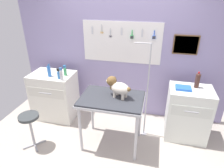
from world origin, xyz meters
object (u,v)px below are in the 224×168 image
object	(u,v)px
counter_left	(55,95)
soda_bottle	(197,80)
detangler_spray	(59,75)
grooming_table	(112,103)
stool	(30,122)
cabinet_right	(187,113)
grooming_arm	(146,96)
dog	(118,87)

from	to	relation	value
counter_left	soda_bottle	size ratio (longest dim) A/B	3.47
detangler_spray	counter_left	bearing A→B (deg)	145.25
grooming_table	stool	bearing A→B (deg)	-163.76
cabinet_right	soda_bottle	size ratio (longest dim) A/B	3.44
grooming_arm	stool	distance (m)	1.90
dog	counter_left	distance (m)	1.55
cabinet_right	counter_left	bearing A→B (deg)	179.23
cabinet_right	detangler_spray	world-z (taller)	detangler_spray
grooming_table	cabinet_right	xyz separation A→B (m)	(1.20, 0.49, -0.33)
counter_left	detangler_spray	bearing A→B (deg)	-34.75
dog	detangler_spray	distance (m)	1.15
cabinet_right	stool	size ratio (longest dim) A/B	1.53
grooming_table	grooming_arm	distance (m)	0.61
grooming_table	detangler_spray	world-z (taller)	detangler_spray
counter_left	grooming_arm	bearing A→B (deg)	-5.25
grooming_table	dog	world-z (taller)	dog
counter_left	stool	bearing A→B (deg)	-87.11
dog	soda_bottle	xyz separation A→B (m)	(1.19, 0.52, -0.00)
grooming_table	detangler_spray	distance (m)	1.12
dog	cabinet_right	distance (m)	1.34
grooming_arm	dog	size ratio (longest dim) A/B	3.98
soda_bottle	counter_left	bearing A→B (deg)	-178.76
grooming_table	stool	distance (m)	1.32
grooming_arm	counter_left	size ratio (longest dim) A/B	1.79
soda_bottle	cabinet_right	bearing A→B (deg)	-127.62
cabinet_right	stool	xyz separation A→B (m)	(-2.43, -0.85, 0.02)
dog	grooming_arm	bearing A→B (deg)	36.08
grooming_table	soda_bottle	distance (m)	1.41
grooming_table	detangler_spray	xyz separation A→B (m)	(-1.04, 0.36, 0.21)
grooming_table	grooming_arm	world-z (taller)	grooming_arm
counter_left	stool	world-z (taller)	counter_left
dog	detangler_spray	xyz separation A→B (m)	(-1.11, 0.30, -0.04)
dog	detangler_spray	bearing A→B (deg)	164.84
grooming_table	cabinet_right	size ratio (longest dim) A/B	1.06
grooming_arm	dog	xyz separation A→B (m)	(-0.42, -0.31, 0.27)
grooming_table	grooming_arm	size ratio (longest dim) A/B	0.59
dog	cabinet_right	bearing A→B (deg)	21.24
cabinet_right	stool	distance (m)	2.57
grooming_table	soda_bottle	bearing A→B (deg)	24.54
counter_left	cabinet_right	xyz separation A→B (m)	(2.48, -0.03, -0.00)
dog	counter_left	world-z (taller)	dog
grooming_table	detangler_spray	bearing A→B (deg)	161.06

